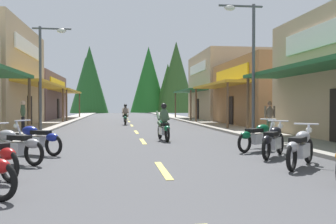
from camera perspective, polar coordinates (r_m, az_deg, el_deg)
name	(u,v)px	position (r m, az deg, el deg)	size (l,w,h in m)	color
ground	(131,125)	(28.89, -5.49, -2.01)	(9.39, 84.71, 0.10)	#424244
sidewalk_left	(51,125)	(29.26, -17.00, -1.79)	(2.29, 84.71, 0.12)	#9E9991
sidewalk_right	(207,124)	(29.67, 5.86, -1.71)	(2.29, 84.71, 0.12)	gray
centerline_dashes	(129,122)	(33.74, -5.78, -1.47)	(0.16, 62.95, 0.01)	#E0C64C
storefront_left_far	(18,97)	(41.02, -21.37, 2.11)	(9.56, 13.14, 4.58)	brown
storefront_right_middle	(275,93)	(28.70, 15.56, 2.72)	(8.35, 10.59, 4.67)	olive
storefront_right_far	(228,87)	(39.35, 8.85, 3.69)	(8.00, 10.40, 6.61)	tan
streetlamp_left	(46,63)	(21.59, -17.62, 6.95)	(2.02, 0.30, 5.67)	#474C51
streetlamp_right	(247,51)	(17.90, 11.67, 8.90)	(2.02, 0.30, 6.05)	#474C51
motorcycle_parked_right_1	(300,147)	(9.77, 19.06, -4.93)	(1.49, 1.67, 1.04)	black
motorcycle_parked_right_2	(273,140)	(11.42, 15.37, -4.04)	(1.38, 1.76, 1.04)	black
motorcycle_parked_right_3	(258,136)	(12.78, 13.28, -3.49)	(1.84, 1.26, 1.04)	black
motorcycle_parked_left_2	(13,145)	(10.50, -21.99, -4.53)	(1.81, 1.31, 1.04)	black
motorcycle_parked_left_3	(35,139)	(12.19, -19.09, -3.74)	(1.82, 1.30, 1.04)	black
rider_cruising_lead	(164,125)	(16.10, -0.65, -1.93)	(0.61, 2.14, 1.57)	black
rider_cruising_trailing	(125,116)	(28.96, -6.34, -0.60)	(0.60, 2.14, 1.57)	black
pedestrian_browsing	(23,114)	(22.01, -20.74, -0.28)	(0.26, 0.57, 1.73)	black
pedestrian_waiting	(270,116)	(19.04, 14.87, -0.57)	(0.57, 0.31, 1.67)	#3F593F
treeline_backdrop	(138,80)	(74.11, -4.52, 4.70)	(24.16, 10.42, 13.72)	#276423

